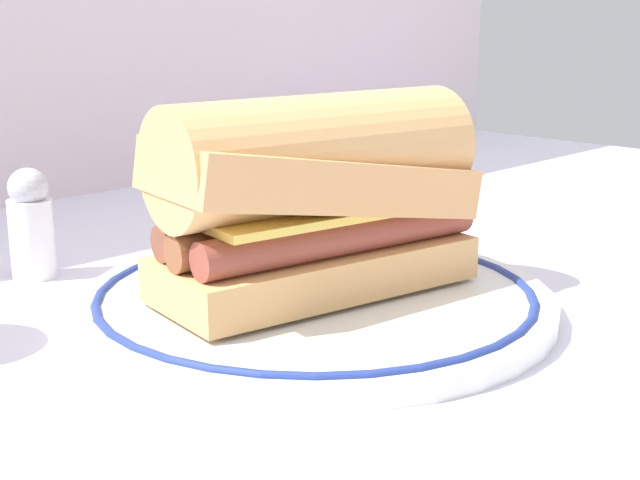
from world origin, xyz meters
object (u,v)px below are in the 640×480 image
Objects in this scene: plate at (320,298)px; salt_shaker at (31,224)px; butter_knife at (266,222)px; sausage_sandwich at (320,192)px.

salt_shaker is (-0.09, 0.19, 0.03)m from plate.
plate is 0.22m from butter_knife.
plate is 0.21m from salt_shaker.
salt_shaker reaches higher than plate.
sausage_sandwich is (-0.00, 0.00, 0.07)m from plate.
salt_shaker is 0.21m from butter_knife.
sausage_sandwich is 2.72× the size of salt_shaker.
sausage_sandwich is at bearing -65.08° from salt_shaker.
sausage_sandwich is 1.34× the size of butter_knife.
butter_knife is at bearing 56.66° from plate.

